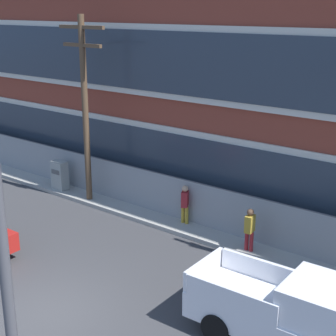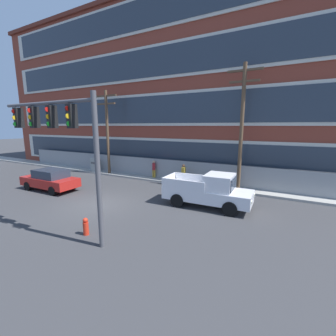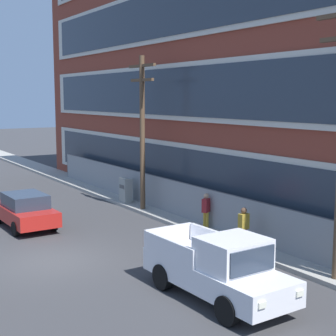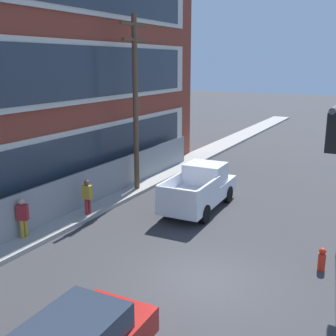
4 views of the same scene
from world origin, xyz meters
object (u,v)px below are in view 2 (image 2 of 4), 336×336
Objects in this scene: utility_pole_midblock at (242,124)px; fire_hydrant at (86,227)px; sedan_red at (50,179)px; utility_pole_near_corner at (107,129)px; pedestrian_by_fence at (154,168)px; pickup_truck_white at (209,191)px; pedestrian_near_cabinet at (183,173)px; electrical_cabinet at (95,165)px; traffic_signal_mast at (61,133)px.

fire_hydrant is at bearing -114.35° from utility_pole_midblock.
utility_pole_near_corner reaches higher than sedan_red.
pedestrian_by_fence is (-7.39, 0.35, -3.87)m from utility_pole_midblock.
pickup_truck_white is at bearing 10.90° from sedan_red.
utility_pole_midblock is (0.89, 4.00, 3.90)m from pickup_truck_white.
pedestrian_near_cabinet is 2.17× the size of fire_hydrant.
utility_pole_midblock is at bearing 26.70° from sedan_red.
utility_pole_midblock is 11.29× the size of fire_hydrant.
sedan_red is 6.41m from electrical_cabinet.
electrical_cabinet is 13.83m from fire_hydrant.
pedestrian_near_cabinet is at bearing 131.49° from pickup_truck_white.
pickup_truck_white is 3.05× the size of pedestrian_by_fence.
utility_pole_near_corner is at bearing 128.27° from fire_hydrant.
electrical_cabinet is (-9.12, 10.23, -3.67)m from traffic_signal_mast.
utility_pole_near_corner is 12.23m from utility_pole_midblock.
utility_pole_midblock reaches higher than sedan_red.
pickup_truck_white is at bearing -33.74° from pedestrian_by_fence.
utility_pole_near_corner is (-11.33, 3.88, 3.46)m from pickup_truck_white.
fire_hydrant is (0.58, 0.39, -4.03)m from traffic_signal_mast.
utility_pole_midblock reaches higher than pedestrian_near_cabinet.
pedestrian_by_fence is at bearing 102.30° from traffic_signal_mast.
pedestrian_near_cabinet is (0.80, 10.12, -3.44)m from traffic_signal_mast.
pickup_truck_white reaches higher than electrical_cabinet.
pickup_truck_white is 7.82m from pedestrian_by_fence.
pickup_truck_white is (4.18, 6.31, -3.47)m from traffic_signal_mast.
utility_pole_midblock is 14.77m from electrical_cabinet.
pedestrian_by_fence reaches higher than sedan_red.
pedestrian_near_cabinet is 3.17m from pedestrian_by_fence.
utility_pole_midblock is 5.76m from pedestrian_near_cabinet.
traffic_signal_mast is 9.09m from sedan_red.
pedestrian_by_fence is at bearing 177.32° from utility_pole_midblock.
utility_pole_midblock is 5.21× the size of pedestrian_near_cabinet.
pedestrian_near_cabinet reaches higher than electrical_cabinet.
fire_hydrant is (2.90, -10.26, -0.59)m from pedestrian_by_fence.
utility_pole_midblock reaches higher than utility_pole_near_corner.
utility_pole_near_corner is 5.35× the size of electrical_cabinet.
traffic_signal_mast reaches higher than pickup_truck_white.
pedestrian_by_fence is at bearing 105.79° from fire_hydrant.
sedan_red is 5.75× the size of fire_hydrant.
pedestrian_near_cabinet is 1.00× the size of pedestrian_by_fence.
sedan_red reaches higher than fire_hydrant.
pedestrian_near_cabinet is at bearing 88.69° from fire_hydrant.
pedestrian_by_fence is at bearing 52.98° from sedan_red.
electrical_cabinet is at bearing 163.55° from pickup_truck_white.
utility_pole_near_corner is at bearing -179.46° from utility_pole_midblock.
electrical_cabinet is (-13.30, 3.93, -0.21)m from pickup_truck_white.
pickup_truck_white is 6.62× the size of fire_hydrant.
traffic_signal_mast is at bearing -94.53° from pedestrian_near_cabinet.
electrical_cabinet is at bearing -176.52° from pedestrian_by_fence.
utility_pole_midblock is 5.21× the size of pedestrian_by_fence.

